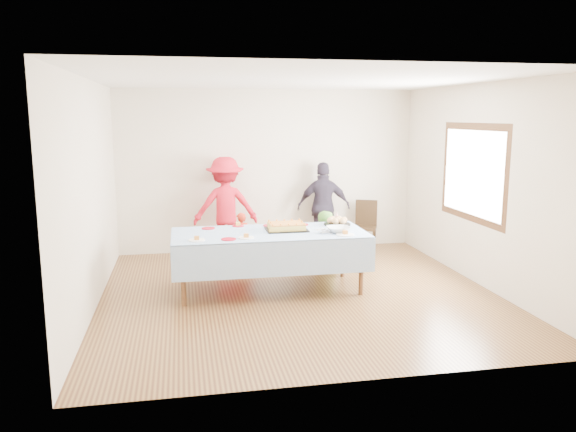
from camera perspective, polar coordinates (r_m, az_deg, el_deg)
The scene contains 22 objects.
ground at distance 7.36m, azimuth 1.06°, elevation -7.81°, with size 5.00×5.00×0.00m, color #492715.
room_walls at distance 7.03m, azimuth 1.54°, elevation 6.09°, with size 5.04×5.04×2.72m.
party_table at distance 7.30m, azimuth -1.90°, elevation -2.06°, with size 2.50×1.10×0.78m.
birthday_cake at distance 7.40m, azimuth -0.16°, elevation -1.10°, with size 0.54×0.42×0.10m.
rolls_tray at distance 7.78m, azimuth 5.02°, elevation -0.57°, with size 0.37×0.37×0.11m.
punch_bowl at distance 7.29m, azimuth 5.13°, elevation -1.38°, with size 0.30×0.30×0.07m, color silver.
party_hat at distance 7.92m, azimuth 4.96°, elevation -0.11°, with size 0.10×0.10×0.16m, color white.
fork_pile at distance 7.23m, azimuth 3.68°, elevation -1.48°, with size 0.24×0.18×0.07m, color white, non-canonical shape.
plate_red_far_a at distance 7.57m, azimuth -8.11°, elevation -1.24°, with size 0.18×0.18×0.01m, color red.
plate_red_far_b at distance 7.69m, azimuth -5.09°, elevation -1.01°, with size 0.16×0.16×0.01m, color red.
plate_red_far_c at distance 7.70m, azimuth -1.90°, elevation -0.96°, with size 0.17×0.17×0.01m, color red.
plate_red_far_d at distance 7.75m, azimuth 1.40°, elevation -0.88°, with size 0.18×0.18×0.01m, color red.
plate_red_near at distance 6.88m, azimuth -6.06°, elevation -2.36°, with size 0.18×0.18×0.01m, color red.
plate_white_left at distance 6.88m, azimuth -9.26°, elevation -2.43°, with size 0.20×0.20×0.01m, color white.
plate_white_mid at distance 6.94m, azimuth -4.26°, elevation -2.21°, with size 0.20×0.20×0.01m, color white.
plate_white_right at distance 7.14m, azimuth 5.83°, elevation -1.88°, with size 0.23×0.23×0.01m, color white.
dining_chair at distance 9.64m, azimuth 7.88°, elevation -0.66°, with size 0.49×0.49×0.85m.
toddler_left at distance 8.73m, azimuth -4.79°, elevation -2.24°, with size 0.29×0.19×0.80m, color red.
toddler_mid at distance 8.21m, azimuth 3.81°, elevation -2.62°, with size 0.45×0.29×0.91m, color #427928.
toddler_right at distance 8.65m, azimuth 3.98°, elevation -2.50°, with size 0.37×0.29×0.75m, color #B66E55.
adult_left at distance 9.19m, azimuth -6.36°, elevation 0.96°, with size 1.04×0.60×1.62m, color red.
adult_right at distance 9.47m, azimuth 3.64°, elevation 0.93°, with size 0.88×0.37×1.51m, color #322B3B.
Camera 1 is at (-1.44, -6.85, 2.28)m, focal length 35.00 mm.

